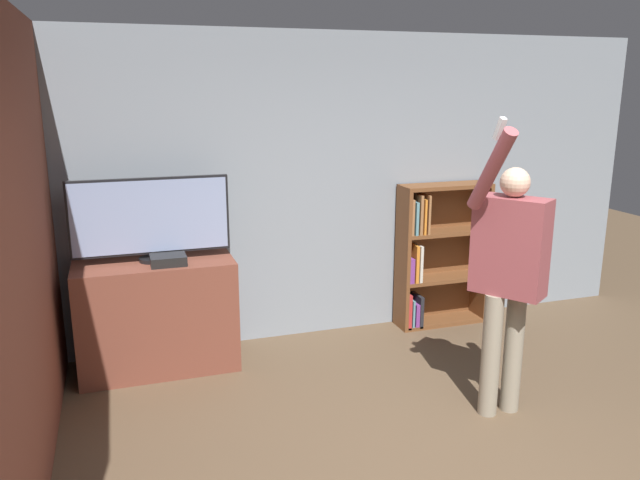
# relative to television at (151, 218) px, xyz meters

# --- Properties ---
(wall_back) EXTENTS (6.44, 0.06, 2.70)m
(wall_back) POSITION_rel_television_xyz_m (1.49, 0.34, 0.11)
(wall_back) COLOR gray
(wall_back) RESTS_ON ground_plane
(wall_side_brick) EXTENTS (0.06, 4.32, 2.70)m
(wall_side_brick) POSITION_rel_television_xyz_m (-0.76, -1.05, 0.11)
(wall_side_brick) COLOR brown
(wall_side_brick) RESTS_ON ground_plane
(tv_ledge) EXTENTS (1.23, 0.56, 0.90)m
(tv_ledge) POSITION_rel_television_xyz_m (0.00, -0.03, -0.79)
(tv_ledge) COLOR brown
(tv_ledge) RESTS_ON ground_plane
(television) EXTENTS (1.21, 0.22, 0.66)m
(television) POSITION_rel_television_xyz_m (0.00, 0.00, 0.00)
(television) COLOR black
(television) RESTS_ON tv_ledge
(game_console) EXTENTS (0.27, 0.22, 0.07)m
(game_console) POSITION_rel_television_xyz_m (0.10, -0.14, -0.31)
(game_console) COLOR black
(game_console) RESTS_ON tv_ledge
(bookshelf) EXTENTS (0.87, 0.28, 1.36)m
(bookshelf) POSITION_rel_television_xyz_m (2.58, 0.16, -0.58)
(bookshelf) COLOR brown
(bookshelf) RESTS_ON ground_plane
(person) EXTENTS (0.62, 0.59, 2.07)m
(person) POSITION_rel_television_xyz_m (2.22, -1.50, -0.18)
(person) COLOR gray
(person) RESTS_ON ground_plane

